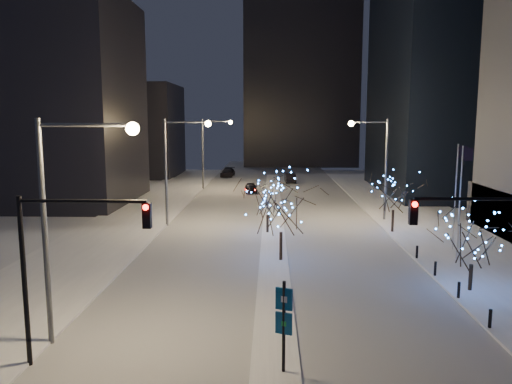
{
  "coord_description": "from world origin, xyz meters",
  "views": [
    {
      "loc": [
        -0.19,
        -18.81,
        9.93
      ],
      "look_at": [
        -1.24,
        15.04,
        5.0
      ],
      "focal_mm": 35.0,
      "sensor_mm": 36.0,
      "label": 1
    }
  ],
  "objects_px": {
    "street_lamp_w_far": "(210,144)",
    "car_far": "(228,172)",
    "traffic_signal_east": "(498,249)",
    "car_near": "(251,188)",
    "street_lamp_east": "(377,156)",
    "traffic_signal_west": "(61,252)",
    "holiday_tree_median_far": "(268,200)",
    "street_lamp_w_near": "(67,200)",
    "holiday_tree_median_near": "(281,203)",
    "wayfinding_sign": "(284,318)",
    "street_lamp_w_mid": "(177,157)",
    "holiday_tree_plaza_far": "(394,191)",
    "holiday_tree_plaza_near": "(473,238)",
    "car_mid": "(290,178)"
  },
  "relations": [
    {
      "from": "street_lamp_w_far",
      "to": "car_far",
      "type": "height_order",
      "value": "street_lamp_w_far"
    },
    {
      "from": "street_lamp_w_far",
      "to": "car_far",
      "type": "bearing_deg",
      "value": 86.14
    },
    {
      "from": "traffic_signal_east",
      "to": "car_near",
      "type": "relative_size",
      "value": 1.74
    },
    {
      "from": "street_lamp_w_far",
      "to": "street_lamp_east",
      "type": "distance_m",
      "value": 29.08
    },
    {
      "from": "street_lamp_w_far",
      "to": "street_lamp_east",
      "type": "bearing_deg",
      "value": -49.15
    },
    {
      "from": "street_lamp_w_far",
      "to": "traffic_signal_west",
      "type": "xyz_separation_m",
      "value": [
        0.5,
        -52.0,
        -1.74
      ]
    },
    {
      "from": "holiday_tree_median_far",
      "to": "car_near",
      "type": "bearing_deg",
      "value": 95.7
    },
    {
      "from": "traffic_signal_east",
      "to": "street_lamp_w_near",
      "type": "bearing_deg",
      "value": 176.79
    },
    {
      "from": "holiday_tree_median_near",
      "to": "wayfinding_sign",
      "type": "bearing_deg",
      "value": -90.67
    },
    {
      "from": "street_lamp_east",
      "to": "street_lamp_w_mid",
      "type": "bearing_deg",
      "value": -171.04
    },
    {
      "from": "traffic_signal_west",
      "to": "holiday_tree_plaza_far",
      "type": "relative_size",
      "value": 1.25
    },
    {
      "from": "traffic_signal_east",
      "to": "holiday_tree_median_far",
      "type": "bearing_deg",
      "value": 112.35
    },
    {
      "from": "car_far",
      "to": "holiday_tree_median_far",
      "type": "bearing_deg",
      "value": -76.73
    },
    {
      "from": "traffic_signal_west",
      "to": "car_near",
      "type": "relative_size",
      "value": 1.74
    },
    {
      "from": "car_far",
      "to": "holiday_tree_plaza_near",
      "type": "distance_m",
      "value": 61.88
    },
    {
      "from": "car_far",
      "to": "holiday_tree_plaza_far",
      "type": "bearing_deg",
      "value": -63.33
    },
    {
      "from": "street_lamp_east",
      "to": "traffic_signal_east",
      "type": "height_order",
      "value": "street_lamp_east"
    },
    {
      "from": "street_lamp_w_mid",
      "to": "holiday_tree_plaza_near",
      "type": "relative_size",
      "value": 1.9
    },
    {
      "from": "holiday_tree_median_near",
      "to": "holiday_tree_plaza_far",
      "type": "bearing_deg",
      "value": 42.81
    },
    {
      "from": "street_lamp_w_far",
      "to": "car_near",
      "type": "bearing_deg",
      "value": -29.82
    },
    {
      "from": "car_near",
      "to": "street_lamp_w_near",
      "type": "bearing_deg",
      "value": -101.97
    },
    {
      "from": "street_lamp_w_near",
      "to": "holiday_tree_median_near",
      "type": "distance_m",
      "value": 16.46
    },
    {
      "from": "holiday_tree_median_near",
      "to": "holiday_tree_median_far",
      "type": "distance_m",
      "value": 8.8
    },
    {
      "from": "street_lamp_w_far",
      "to": "car_near",
      "type": "relative_size",
      "value": 2.49
    },
    {
      "from": "car_mid",
      "to": "traffic_signal_west",
      "type": "bearing_deg",
      "value": 76.55
    },
    {
      "from": "traffic_signal_west",
      "to": "car_far",
      "type": "bearing_deg",
      "value": 89.51
    },
    {
      "from": "car_mid",
      "to": "car_far",
      "type": "distance_m",
      "value": 13.33
    },
    {
      "from": "wayfinding_sign",
      "to": "car_far",
      "type": "bearing_deg",
      "value": 118.18
    },
    {
      "from": "street_lamp_w_mid",
      "to": "traffic_signal_west",
      "type": "relative_size",
      "value": 1.43
    },
    {
      "from": "traffic_signal_west",
      "to": "car_near",
      "type": "height_order",
      "value": "traffic_signal_west"
    },
    {
      "from": "street_lamp_east",
      "to": "car_near",
      "type": "xyz_separation_m",
      "value": [
        -13.04,
        18.57,
        -5.77
      ]
    },
    {
      "from": "street_lamp_east",
      "to": "holiday_tree_median_near",
      "type": "bearing_deg",
      "value": -123.08
    },
    {
      "from": "car_near",
      "to": "holiday_tree_plaza_far",
      "type": "bearing_deg",
      "value": -65.39
    },
    {
      "from": "street_lamp_east",
      "to": "wayfinding_sign",
      "type": "distance_m",
      "value": 32.24
    },
    {
      "from": "traffic_signal_west",
      "to": "car_far",
      "type": "distance_m",
      "value": 68.23
    },
    {
      "from": "car_near",
      "to": "holiday_tree_plaza_far",
      "type": "xyz_separation_m",
      "value": [
        13.46,
        -24.02,
        3.05
      ]
    },
    {
      "from": "street_lamp_w_near",
      "to": "street_lamp_east",
      "type": "height_order",
      "value": "same"
    },
    {
      "from": "holiday_tree_plaza_near",
      "to": "street_lamp_w_mid",
      "type": "bearing_deg",
      "value": 138.93
    },
    {
      "from": "street_lamp_w_mid",
      "to": "wayfinding_sign",
      "type": "bearing_deg",
      "value": -71.37
    },
    {
      "from": "holiday_tree_median_near",
      "to": "traffic_signal_east",
      "type": "bearing_deg",
      "value": -59.44
    },
    {
      "from": "car_near",
      "to": "street_lamp_east",
      "type": "bearing_deg",
      "value": -59.58
    },
    {
      "from": "street_lamp_w_mid",
      "to": "car_near",
      "type": "xyz_separation_m",
      "value": [
        5.98,
        21.57,
        -5.81
      ]
    },
    {
      "from": "street_lamp_w_near",
      "to": "traffic_signal_west",
      "type": "height_order",
      "value": "street_lamp_w_near"
    },
    {
      "from": "car_near",
      "to": "holiday_tree_plaza_near",
      "type": "distance_m",
      "value": 41.85
    },
    {
      "from": "car_far",
      "to": "street_lamp_w_near",
      "type": "bearing_deg",
      "value": -87.12
    },
    {
      "from": "street_lamp_w_far",
      "to": "wayfinding_sign",
      "type": "xyz_separation_m",
      "value": [
        9.25,
        -52.45,
        -4.16
      ]
    },
    {
      "from": "traffic_signal_east",
      "to": "wayfinding_sign",
      "type": "bearing_deg",
      "value": -170.47
    },
    {
      "from": "holiday_tree_median_near",
      "to": "wayfinding_sign",
      "type": "distance_m",
      "value": 15.85
    },
    {
      "from": "street_lamp_w_mid",
      "to": "holiday_tree_plaza_far",
      "type": "bearing_deg",
      "value": -7.18
    },
    {
      "from": "car_mid",
      "to": "holiday_tree_plaza_near",
      "type": "relative_size",
      "value": 0.87
    }
  ]
}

